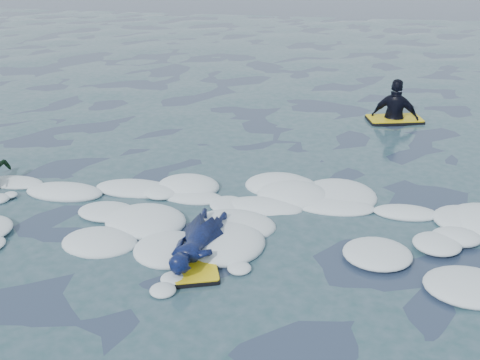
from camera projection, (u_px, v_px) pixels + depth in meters
name	position (u px, v px, depth m)	size (l,w,h in m)	color
ground	(135.00, 240.00, 8.70)	(120.00, 120.00, 0.00)	#18243B
foam_band	(157.00, 208.00, 9.63)	(12.00, 3.10, 0.30)	silver
prone_woman_unit	(197.00, 243.00, 8.19)	(0.92, 1.69, 0.42)	black
waiting_rider_unit	(395.00, 119.00, 13.64)	(1.35, 0.97, 1.83)	black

